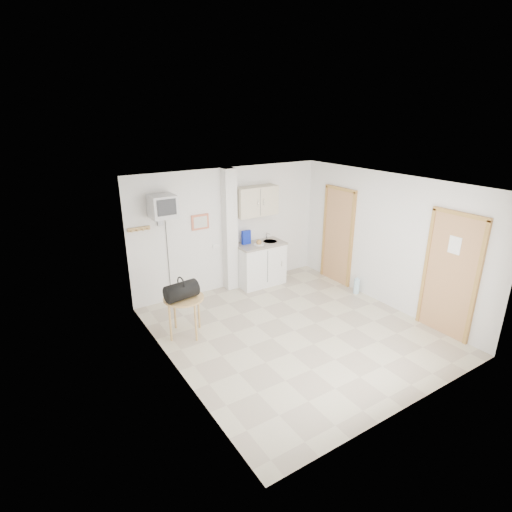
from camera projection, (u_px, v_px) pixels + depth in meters
ground at (295, 331)px, 6.81m from camera, size 4.50×4.50×0.00m
room_envelope at (306, 241)px, 6.47m from camera, size 4.24×4.54×2.55m
kitchenette at (259, 248)px, 8.41m from camera, size 1.03×0.58×2.10m
crt_television at (163, 207)px, 7.02m from camera, size 0.44×0.45×2.15m
round_table at (184, 302)px, 6.50m from camera, size 0.66×0.66×0.68m
duffel_bag at (181, 291)px, 6.36m from camera, size 0.55×0.35×0.39m
water_bottle at (357, 286)px, 8.15m from camera, size 0.12×0.12×0.35m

